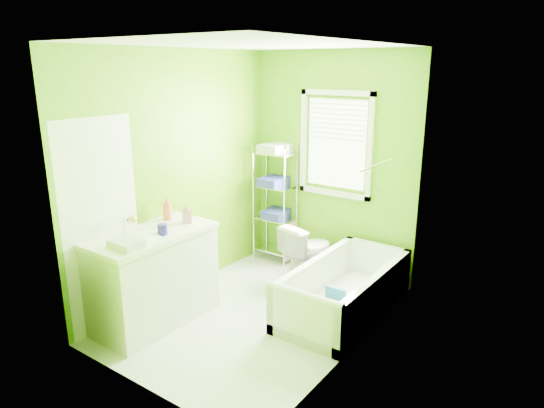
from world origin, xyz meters
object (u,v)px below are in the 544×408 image
Objects in this scene: toilet at (308,250)px; vanity at (153,275)px; wire_shelf_unit at (276,191)px; bathtub at (343,296)px.

vanity reaches higher than toilet.
toilet is 0.45× the size of wire_shelf_unit.
bathtub is at bearing -28.94° from wire_shelf_unit.
wire_shelf_unit is (-1.36, 0.75, 0.74)m from bathtub.
vanity is (-0.68, -1.73, 0.15)m from toilet.
wire_shelf_unit reaches higher than bathtub.
toilet is at bearing -21.44° from wire_shelf_unit.
bathtub is 1.72m from wire_shelf_unit.
toilet is (-0.73, 0.50, 0.17)m from bathtub.
vanity is (-1.42, -1.23, 0.32)m from bathtub.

